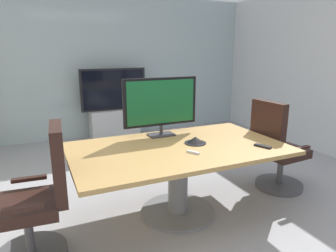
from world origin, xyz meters
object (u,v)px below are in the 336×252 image
(remote_control, at_px, (263,146))
(wall_display_unit, at_px, (114,115))
(conference_table, at_px, (178,163))
(conference_phone, at_px, (195,140))
(tv_monitor, at_px, (161,103))
(office_chair_right, at_px, (276,153))
(office_chair_left, at_px, (39,205))

(remote_control, bearing_deg, wall_display_unit, 79.17)
(wall_display_unit, relative_size, remote_control, 7.71)
(conference_table, xyz_separation_m, conference_phone, (0.20, 0.02, 0.20))
(tv_monitor, distance_m, remote_control, 1.14)
(office_chair_right, bearing_deg, wall_display_unit, 18.10)
(office_chair_left, distance_m, office_chair_right, 2.60)
(tv_monitor, distance_m, conference_phone, 0.57)
(office_chair_left, relative_size, office_chair_right, 1.00)
(remote_control, bearing_deg, tv_monitor, 111.41)
(tv_monitor, relative_size, wall_display_unit, 0.64)
(office_chair_left, height_order, remote_control, office_chair_left)
(remote_control, bearing_deg, conference_table, 132.79)
(office_chair_right, bearing_deg, conference_table, 86.68)
(office_chair_left, distance_m, conference_phone, 1.54)
(office_chair_right, xyz_separation_m, wall_display_unit, (-1.20, 2.91, -0.01))
(conference_phone, bearing_deg, conference_table, -173.28)
(wall_display_unit, height_order, conference_phone, wall_display_unit)
(conference_phone, relative_size, remote_control, 1.29)
(office_chair_right, bearing_deg, remote_control, 119.81)
(wall_display_unit, bearing_deg, conference_phone, -87.96)
(conference_table, distance_m, wall_display_unit, 2.93)
(tv_monitor, bearing_deg, conference_table, -89.77)
(conference_table, bearing_deg, remote_control, -25.24)
(conference_table, height_order, tv_monitor, tv_monitor)
(tv_monitor, height_order, remote_control, tv_monitor)
(conference_table, relative_size, conference_phone, 9.47)
(conference_phone, bearing_deg, tv_monitor, 116.20)
(conference_table, height_order, conference_phone, conference_phone)
(conference_table, bearing_deg, office_chair_right, 0.97)
(office_chair_left, height_order, office_chair_right, same)
(tv_monitor, bearing_deg, office_chair_right, -17.82)
(conference_table, xyz_separation_m, office_chair_right, (1.30, 0.02, -0.10))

